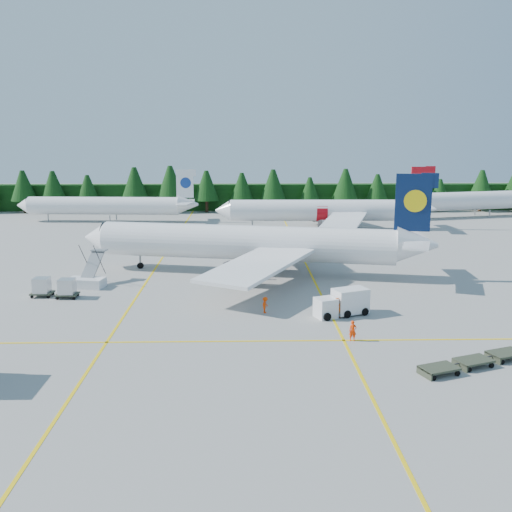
{
  "coord_description": "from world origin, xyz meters",
  "views": [
    {
      "loc": [
        -2.48,
        -51.56,
        16.95
      ],
      "look_at": [
        -1.02,
        12.32,
        3.5
      ],
      "focal_mm": 40.0,
      "sensor_mm": 36.0,
      "label": 1
    }
  ],
  "objects_px": {
    "airstairs": "(87,280)",
    "service_truck": "(342,303)",
    "airliner_red": "(318,211)",
    "airliner_navy": "(240,243)"
  },
  "relations": [
    {
      "from": "service_truck",
      "to": "airliner_red",
      "type": "bearing_deg",
      "value": 63.53
    },
    {
      "from": "airliner_navy",
      "to": "airliner_red",
      "type": "height_order",
      "value": "airliner_navy"
    },
    {
      "from": "airliner_navy",
      "to": "airliner_red",
      "type": "xyz_separation_m",
      "value": [
        14.23,
        34.09,
        -0.35
      ]
    },
    {
      "from": "airliner_navy",
      "to": "service_truck",
      "type": "height_order",
      "value": "airliner_navy"
    },
    {
      "from": "airliner_red",
      "to": "service_truck",
      "type": "distance_m",
      "value": 52.08
    },
    {
      "from": "airliner_red",
      "to": "airstairs",
      "type": "relative_size",
      "value": 6.59
    },
    {
      "from": "airliner_red",
      "to": "airstairs",
      "type": "distance_m",
      "value": 51.55
    },
    {
      "from": "airstairs",
      "to": "service_truck",
      "type": "xyz_separation_m",
      "value": [
        27.38,
        -11.3,
        0.45
      ]
    },
    {
      "from": "airliner_red",
      "to": "service_truck",
      "type": "bearing_deg",
      "value": -94.07
    },
    {
      "from": "airliner_red",
      "to": "airliner_navy",
      "type": "bearing_deg",
      "value": -111.94
    }
  ]
}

